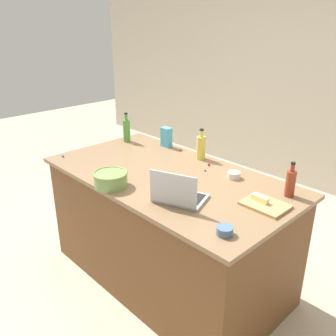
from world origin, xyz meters
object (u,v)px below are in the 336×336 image
at_px(laptop, 178,195).
at_px(cutting_board, 265,205).
at_px(mixing_bowl_large, 111,179).
at_px(bottle_oil, 201,147).
at_px(bottle_olive, 127,130).
at_px(bottle_soy, 290,183).
at_px(ramekin_small, 234,175).
at_px(butter_stick_left, 260,199).
at_px(candy_bag, 166,137).
at_px(ramekin_medium, 225,231).

height_order(laptop, cutting_board, laptop).
relative_size(mixing_bowl_large, cutting_board, 0.89).
distance_m(laptop, mixing_bowl_large, 0.50).
bearing_deg(laptop, bottle_oil, 121.11).
distance_m(bottle_olive, bottle_oil, 0.78).
relative_size(bottle_soy, ramekin_small, 2.50).
height_order(bottle_oil, cutting_board, bottle_oil).
xyz_separation_m(butter_stick_left, ramekin_small, (-0.34, 0.20, -0.01)).
distance_m(bottle_oil, candy_bag, 0.41).
xyz_separation_m(mixing_bowl_large, butter_stick_left, (0.83, 0.50, -0.02)).
bearing_deg(butter_stick_left, candy_bag, 164.26).
bearing_deg(ramekin_small, butter_stick_left, -30.38).
relative_size(ramekin_small, ramekin_medium, 1.03).
bearing_deg(bottle_soy, ramekin_medium, -90.45).
relative_size(cutting_board, ramekin_small, 2.85).
relative_size(laptop, ramekin_small, 4.02).
relative_size(bottle_olive, butter_stick_left, 2.42).
distance_m(cutting_board, ramekin_medium, 0.42).
bearing_deg(laptop, candy_bag, 140.43).
xyz_separation_m(ramekin_small, ramekin_medium, (0.40, -0.62, -0.00)).
bearing_deg(cutting_board, bottle_oil, 158.22).
bearing_deg(mixing_bowl_large, cutting_board, 29.96).
distance_m(laptop, bottle_olive, 1.26).
bearing_deg(candy_bag, bottle_olive, -155.27).
distance_m(butter_stick_left, ramekin_medium, 0.43).
bearing_deg(mixing_bowl_large, candy_bag, 111.95).
bearing_deg(ramekin_medium, butter_stick_left, 98.28).
relative_size(bottle_soy, ramekin_medium, 2.57).
height_order(bottle_olive, butter_stick_left, bottle_olive).
height_order(bottle_olive, ramekin_medium, bottle_olive).
bearing_deg(bottle_olive, ramekin_medium, -20.38).
bearing_deg(ramekin_medium, bottle_olive, 159.62).
xyz_separation_m(bottle_olive, butter_stick_left, (1.52, -0.17, -0.07)).
distance_m(bottle_soy, butter_stick_left, 0.24).
height_order(ramekin_medium, candy_bag, candy_bag).
bearing_deg(bottle_soy, candy_bag, 175.35).
height_order(butter_stick_left, ramekin_small, butter_stick_left).
distance_m(bottle_soy, cutting_board, 0.24).
relative_size(bottle_soy, butter_stick_left, 2.08).
xyz_separation_m(bottle_olive, cutting_board, (1.56, -0.17, -0.10)).
bearing_deg(cutting_board, bottle_soy, 83.17).
distance_m(laptop, ramekin_small, 0.54).
distance_m(mixing_bowl_large, butter_stick_left, 0.97).
distance_m(mixing_bowl_large, ramekin_small, 0.86).
relative_size(bottle_soy, bottle_oil, 0.92).
bearing_deg(ramekin_small, mixing_bowl_large, -124.81).
xyz_separation_m(ramekin_small, candy_bag, (-0.83, 0.13, 0.06)).
relative_size(bottle_olive, cutting_board, 1.02).
height_order(bottle_oil, ramekin_small, bottle_oil).
height_order(mixing_bowl_large, bottle_oil, bottle_oil).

